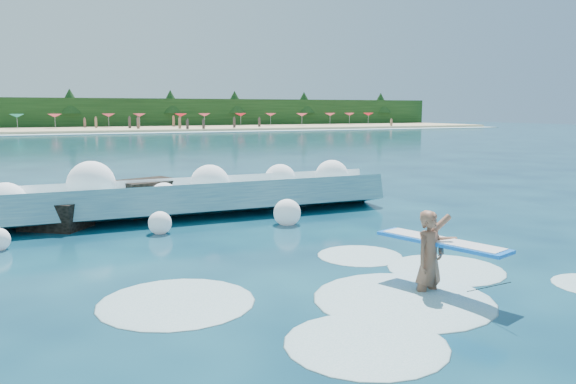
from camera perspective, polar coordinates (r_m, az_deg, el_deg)
name	(u,v)px	position (r m, az deg, el deg)	size (l,w,h in m)	color
ground	(261,268)	(11.54, -2.74, -7.69)	(200.00, 200.00, 0.00)	#072139
beach	(65,130)	(88.47, -21.70, 5.88)	(140.00, 20.00, 0.40)	tan
wet_band	(70,134)	(77.50, -21.31, 5.51)	(140.00, 5.00, 0.08)	silver
treeline	(61,114)	(98.41, -22.05, 7.40)	(140.00, 4.00, 5.00)	black
breaking_wave	(125,203)	(17.12, -16.24, -1.04)	(16.15, 2.60, 1.39)	teal
rock_cluster	(40,210)	(17.20, -23.85, -1.72)	(7.86, 3.11, 1.22)	black
surfer_with_board	(432,257)	(10.14, 14.46, -6.38)	(1.29, 2.95, 1.78)	brown
wave_spray	(110,192)	(16.88, -17.65, 0.00)	(14.97, 4.05, 1.78)	white
surf_foam	(362,295)	(10.00, 7.51, -10.31)	(9.30, 6.16, 0.15)	silver
beach_umbrellas	(64,116)	(90.91, -21.82, 7.22)	(111.51, 6.76, 0.50)	#158575
beachgoers	(37,125)	(82.95, -24.11, 6.19)	(101.69, 13.98, 1.94)	#3F332D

